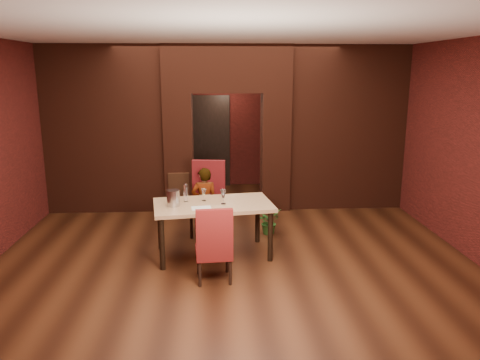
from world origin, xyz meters
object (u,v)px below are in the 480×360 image
(dining_table, at_px, (213,229))
(wine_glass_a, at_px, (204,195))
(person_seated, at_px, (205,203))
(potted_plant, at_px, (269,222))
(wine_bucket, at_px, (173,198))
(water_bottle, at_px, (186,192))
(wine_glass_b, at_px, (223,197))
(chair_far, at_px, (207,199))
(chair_near, at_px, (214,243))
(wine_glass_c, at_px, (223,198))

(dining_table, height_order, wine_glass_a, wine_glass_a)
(person_seated, distance_m, potted_plant, 1.15)
(person_seated, height_order, wine_bucket, person_seated)
(dining_table, bearing_deg, water_bottle, 155.83)
(person_seated, bearing_deg, wine_bucket, 59.04)
(wine_glass_a, height_order, wine_glass_b, wine_glass_b)
(dining_table, distance_m, chair_far, 0.95)
(wine_glass_a, height_order, water_bottle, water_bottle)
(chair_far, bearing_deg, chair_near, -79.34)
(wine_glass_a, distance_m, wine_glass_b, 0.35)
(wine_bucket, height_order, potted_plant, wine_bucket)
(chair_near, relative_size, potted_plant, 2.43)
(wine_glass_a, xyz_separation_m, wine_glass_b, (0.29, -0.19, 0.02))
(chair_far, distance_m, wine_glass_c, 1.03)
(chair_far, distance_m, water_bottle, 0.92)
(water_bottle, height_order, potted_plant, water_bottle)
(chair_near, bearing_deg, dining_table, -94.08)
(chair_far, xyz_separation_m, wine_glass_b, (0.25, -0.97, 0.30))
(person_seated, bearing_deg, chair_near, 89.63)
(dining_table, height_order, chair_near, chair_near)
(dining_table, height_order, wine_glass_c, wine_glass_c)
(wine_bucket, relative_size, potted_plant, 0.55)
(chair_far, distance_m, chair_near, 1.79)
(chair_far, height_order, water_bottle, chair_far)
(chair_far, xyz_separation_m, potted_plant, (1.04, -0.04, -0.41))
(wine_bucket, relative_size, water_bottle, 0.84)
(person_seated, distance_m, wine_glass_a, 0.72)
(dining_table, bearing_deg, wine_bucket, -177.78)
(wine_bucket, bearing_deg, wine_glass_a, 30.16)
(dining_table, bearing_deg, wine_glass_c, -21.11)
(wine_bucket, bearing_deg, chair_far, 65.40)
(chair_far, xyz_separation_m, wine_bucket, (-0.47, -1.03, 0.31))
(person_seated, distance_m, wine_bucket, 1.05)
(dining_table, distance_m, person_seated, 0.83)
(chair_far, bearing_deg, potted_plant, 5.27)
(chair_near, relative_size, wine_glass_c, 5.46)
(wine_glass_b, bearing_deg, wine_bucket, -175.21)
(person_seated, relative_size, water_bottle, 4.23)
(wine_glass_a, relative_size, wine_bucket, 0.78)
(dining_table, relative_size, chair_far, 1.40)
(dining_table, height_order, person_seated, person_seated)
(wine_glass_a, relative_size, potted_plant, 0.43)
(dining_table, xyz_separation_m, person_seated, (-0.14, 0.79, 0.19))
(dining_table, relative_size, wine_bucket, 7.36)
(wine_glass_a, bearing_deg, chair_near, -82.08)
(dining_table, xyz_separation_m, chair_near, (0.00, -0.86, 0.11))
(chair_far, relative_size, wine_bucket, 5.27)
(wine_glass_c, height_order, potted_plant, wine_glass_c)
(chair_near, xyz_separation_m, wine_bucket, (-0.58, 0.76, 0.41))
(wine_glass_c, bearing_deg, dining_table, 167.00)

